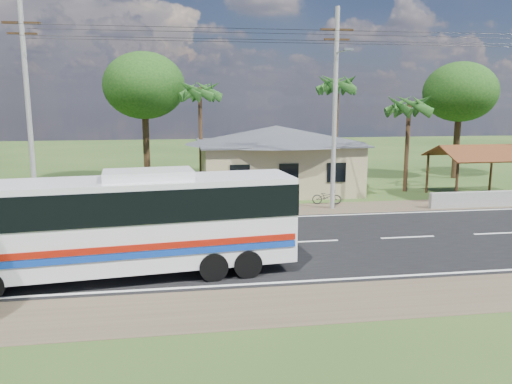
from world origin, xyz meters
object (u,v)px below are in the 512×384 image
(coach_bus, at_px, (120,218))
(motorcycle, at_px, (327,197))
(small_car, at_px, (26,231))
(waiting_shed, at_px, (477,154))

(coach_bus, relative_size, motorcycle, 7.15)
(small_car, bearing_deg, waiting_shed, 37.35)
(waiting_shed, bearing_deg, small_car, -164.14)
(small_car, bearing_deg, coach_bus, -24.89)
(motorcycle, bearing_deg, waiting_shed, -72.91)
(motorcycle, height_order, small_car, small_car)
(coach_bus, height_order, motorcycle, coach_bus)
(waiting_shed, height_order, coach_bus, coach_bus)
(coach_bus, relative_size, small_car, 3.48)
(waiting_shed, distance_m, coach_bus, 23.73)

